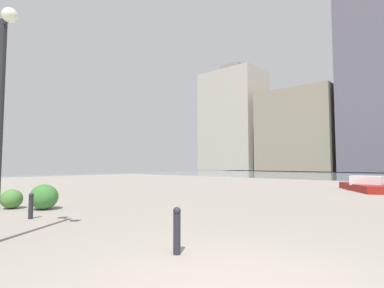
% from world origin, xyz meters
% --- Properties ---
extents(building_annex, '(17.14, 14.01, 18.40)m').
position_xyz_m(building_annex, '(25.70, -66.98, 9.20)').
color(building_annex, gray).
rests_on(building_annex, ground).
extents(building_highrise, '(16.44, 11.70, 29.42)m').
position_xyz_m(building_highrise, '(44.85, -67.36, 13.68)').
color(building_highrise, '#B2A899').
rests_on(building_highrise, ground).
extents(lamppost, '(0.98, 0.28, 4.43)m').
position_xyz_m(lamppost, '(4.74, 1.01, 2.91)').
color(lamppost, '#232328').
rests_on(lamppost, ground).
extents(bollard_near, '(0.13, 0.13, 0.77)m').
position_xyz_m(bollard_near, '(1.67, -0.75, 0.40)').
color(bollard_near, '#232328').
rests_on(bollard_near, ground).
extents(bollard_mid, '(0.13, 0.13, 0.69)m').
position_xyz_m(bollard_mid, '(6.87, -0.42, 0.36)').
color(bollard_mid, '#232328').
rests_on(bollard_mid, ground).
extents(shrub_low, '(0.96, 0.86, 0.81)m').
position_xyz_m(shrub_low, '(8.35, -1.37, 0.41)').
color(shrub_low, '#387533').
rests_on(shrub_low, ground).
extents(shrub_round, '(0.75, 0.68, 0.64)m').
position_xyz_m(shrub_round, '(9.34, -0.73, 0.32)').
color(shrub_round, '#477F38').
rests_on(shrub_round, ground).
extents(boat, '(3.62, 4.43, 0.95)m').
position_xyz_m(boat, '(1.99, -16.01, 0.21)').
color(boat, maroon).
rests_on(boat, ground).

